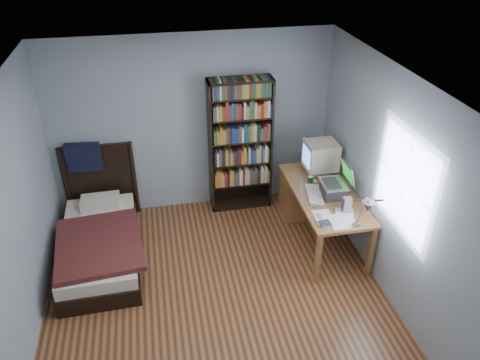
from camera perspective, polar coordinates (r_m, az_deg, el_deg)
The scene contains 14 objects.
room at distance 4.59m, azimuth -2.59°, elevation -3.92°, with size 4.20×4.24×2.50m.
desk at distance 6.48m, azimuth 8.66°, elevation -1.73°, with size 0.75×1.63×0.73m.
crt_monitor at distance 6.24m, azimuth 9.75°, elevation 2.90°, with size 0.41×0.39×0.46m.
laptop at distance 5.85m, azimuth 11.40°, elevation -0.87°, with size 0.36×0.37×0.44m.
desk_lamp at distance 4.79m, azimuth 15.16°, elevation -3.32°, with size 0.25×0.56×0.66m.
keyboard at distance 5.87m, azimuth 9.03°, elevation -1.73°, with size 0.17×0.45×0.03m, color beige.
speaker at distance 5.61m, azimuth 12.91°, elevation -2.95°, with size 0.09×0.09×0.18m, color gray.
soda_can at distance 6.06m, azimuth 8.55°, elevation -0.09°, with size 0.06×0.06×0.11m, color #083B0D.
mouse at distance 6.14m, azimuth 9.15°, elevation -0.13°, with size 0.06×0.10×0.03m, color silver.
phone_silver at distance 5.66m, azimuth 9.14°, elevation -3.13°, with size 0.05×0.11×0.02m, color #B4B4B8.
phone_grey at distance 5.49m, azimuth 9.65°, elevation -4.37°, with size 0.05×0.09×0.02m, color gray.
external_drive at distance 5.38m, azimuth 10.32°, elevation -5.27°, with size 0.12×0.12×0.03m, color gray.
bookshelf at distance 6.47m, azimuth 0.03°, elevation 4.20°, with size 0.86×0.30×1.92m.
bed at distance 6.12m, azimuth -16.71°, elevation -6.78°, with size 1.08×2.00×1.16m.
Camera 1 is at (-0.51, -3.73, 3.87)m, focal length 35.00 mm.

